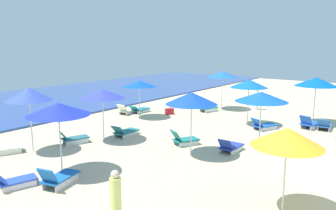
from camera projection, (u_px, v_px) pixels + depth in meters
ocean at (18, 104)px, 24.85m from camera, size 60.00×14.10×0.12m
umbrella_0 at (287, 137)px, 8.65m from camera, size 1.89×1.89×2.37m
umbrella_1 at (191, 98)px, 13.16m from camera, size 2.11×2.11×2.64m
lounge_chair_1_0 at (184, 139)px, 14.92m from camera, size 1.41×1.12×0.75m
umbrella_2 at (249, 84)px, 18.24m from camera, size 2.08×2.08×2.61m
lounge_chair_2_0 at (264, 125)px, 17.64m from camera, size 1.62×1.20×0.69m
umbrella_3 at (102, 94)px, 15.25m from camera, size 2.13×2.13×2.49m
lounge_chair_3_0 at (74, 138)px, 15.14m from camera, size 1.40×0.95×0.64m
lounge_chair_3_1 at (125, 132)px, 16.40m from camera, size 1.49×0.71×0.64m
umbrella_4 at (139, 84)px, 20.17m from camera, size 2.07×2.07×2.32m
lounge_chair_4_0 at (139, 109)px, 21.99m from camera, size 1.52×0.69×0.57m
lounge_chair_4_1 at (127, 110)px, 21.53m from camera, size 1.53×0.79×0.73m
umbrella_5 at (261, 97)px, 14.47m from camera, size 2.32×2.32×2.47m
lounge_chair_5_0 at (230, 147)px, 13.98m from camera, size 1.36×0.63×0.67m
umbrella_6 at (58, 109)px, 11.20m from camera, size 2.16×2.16×2.57m
lounge_chair_6_0 at (58, 178)px, 10.58m from camera, size 1.47×0.94×0.79m
lounge_chair_6_1 at (14, 181)px, 10.46m from camera, size 1.38×0.88×0.68m
umbrella_7 at (222, 74)px, 22.73m from camera, size 2.15×2.15×2.70m
lounge_chair_7_0 at (208, 108)px, 22.29m from camera, size 1.54×0.99×0.70m
umbrella_8 at (29, 94)px, 13.61m from camera, size 1.90×1.90×2.77m
lounge_chair_8_0 at (2, 148)px, 13.72m from camera, size 1.61×1.20×0.66m
umbrella_9 at (316, 82)px, 18.56m from camera, size 2.34×2.34×2.69m
lounge_chair_9_0 at (310, 123)px, 17.84m from camera, size 1.45×0.99×0.79m
lounge_chair_9_1 at (325, 125)px, 17.62m from camera, size 1.40×0.74×0.67m
beachgoer_0 at (256, 98)px, 22.92m from camera, size 0.47×0.47×1.72m
beachgoer_2 at (116, 201)px, 8.11m from camera, size 0.37×0.37×1.52m
cooler_box_0 at (169, 111)px, 21.52m from camera, size 0.61×0.54×0.39m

